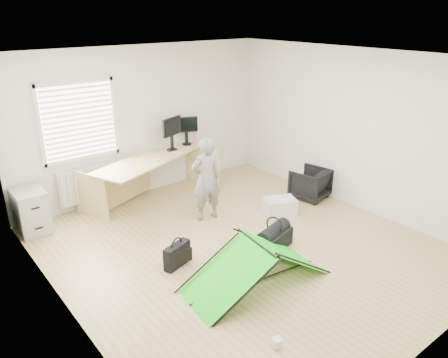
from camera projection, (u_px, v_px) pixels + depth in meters
ground at (241, 247)px, 6.42m from camera, size 5.50×5.50×0.00m
back_wall at (144, 122)px, 7.93m from camera, size 5.00×0.02×2.70m
window at (79, 121)px, 7.13m from camera, size 1.20×0.06×1.20m
radiator at (87, 184)px, 7.51m from camera, size 1.00×0.12×0.60m
desk at (152, 179)px, 7.89m from camera, size 2.45×1.56×0.80m
filing_cabinet at (31, 211)px, 6.76m from camera, size 0.44×0.59×0.69m
monitor_left at (172, 138)px, 8.05m from camera, size 0.49×0.26×0.46m
monitor_right at (186, 134)px, 8.42m from camera, size 0.42×0.26×0.40m
keyboard at (182, 150)px, 8.12m from camera, size 0.43×0.23×0.02m
thermos at (195, 137)px, 8.53m from camera, size 0.09×0.09×0.26m
office_chair at (310, 184)px, 7.98m from camera, size 0.71×0.72×0.56m
person at (206, 179)px, 7.05m from camera, size 0.56×0.43×1.40m
kite at (256, 263)px, 5.48m from camera, size 1.97×1.06×0.58m
storage_crate at (280, 207)px, 7.38m from camera, size 0.61×0.54×0.29m
tote_bag at (24, 217)px, 6.94m from camera, size 0.31×0.18×0.35m
laptop_bag at (177, 255)px, 5.90m from camera, size 0.45×0.26×0.32m
white_box at (277, 342)px, 4.52m from camera, size 0.12×0.12×0.09m
duffel_bag at (274, 240)px, 6.34m from camera, size 0.67×0.46×0.27m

